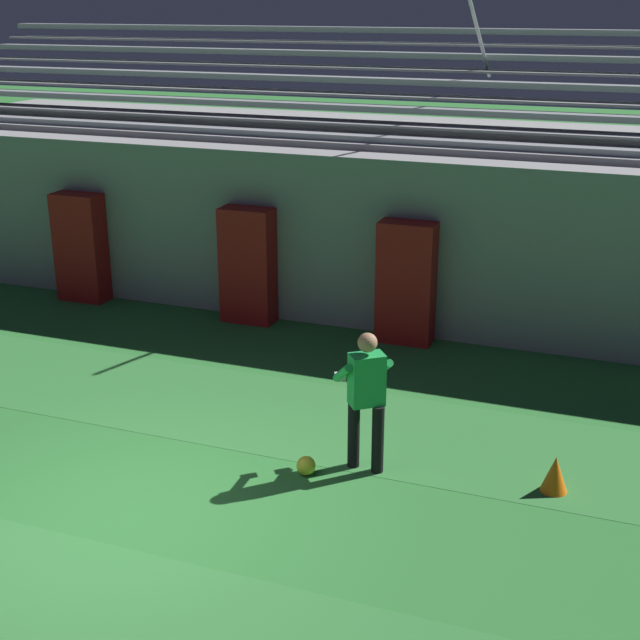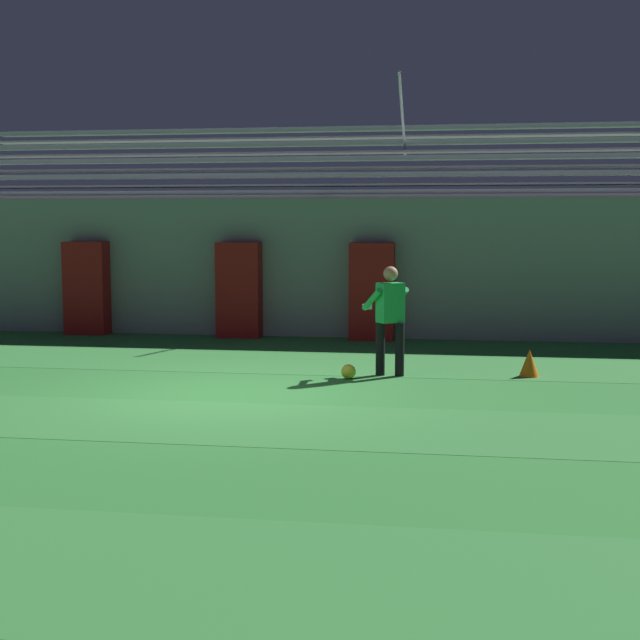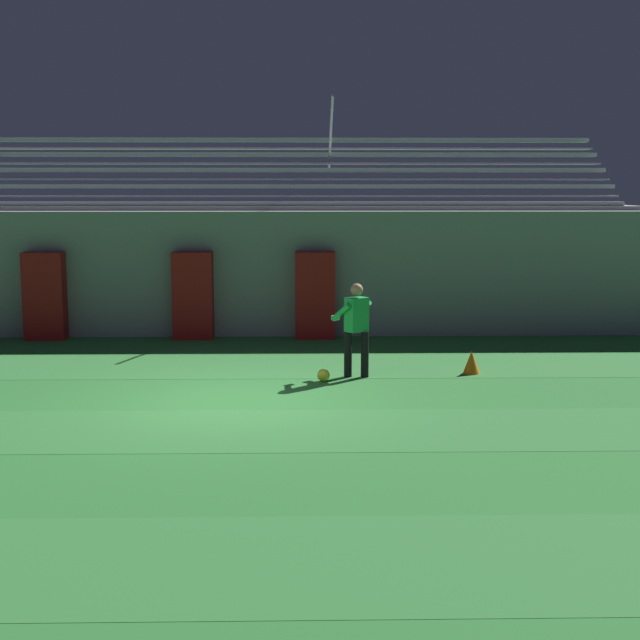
{
  "view_description": "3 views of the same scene",
  "coord_description": "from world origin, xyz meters",
  "px_view_note": "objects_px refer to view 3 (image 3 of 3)",
  "views": [
    {
      "loc": [
        4.71,
        -6.83,
        5.1
      ],
      "look_at": [
        1.41,
        1.99,
        1.7
      ],
      "focal_mm": 50.0,
      "sensor_mm": 36.0,
      "label": 1
    },
    {
      "loc": [
        3.0,
        -11.55,
        2.34
      ],
      "look_at": [
        0.88,
        2.24,
        0.79
      ],
      "focal_mm": 50.0,
      "sensor_mm": 36.0,
      "label": 2
    },
    {
      "loc": [
        1.06,
        -13.59,
        3.33
      ],
      "look_at": [
        1.37,
        1.54,
        1.07
      ],
      "focal_mm": 50.0,
      "sensor_mm": 36.0,
      "label": 3
    }
  ],
  "objects_px": {
    "padding_pillar_far_left": "(45,296)",
    "traffic_cone": "(471,362)",
    "padding_pillar_gate_right": "(315,295)",
    "soccer_ball": "(323,375)",
    "goalkeeper": "(356,324)",
    "padding_pillar_gate_left": "(193,296)"
  },
  "relations": [
    {
      "from": "padding_pillar_far_left",
      "to": "goalkeeper",
      "type": "xyz_separation_m",
      "value": [
        6.61,
        -4.09,
        -0.01
      ]
    },
    {
      "from": "padding_pillar_far_left",
      "to": "goalkeeper",
      "type": "height_order",
      "value": "padding_pillar_far_left"
    },
    {
      "from": "soccer_ball",
      "to": "traffic_cone",
      "type": "bearing_deg",
      "value": 12.89
    },
    {
      "from": "goalkeeper",
      "to": "soccer_ball",
      "type": "relative_size",
      "value": 7.59
    },
    {
      "from": "padding_pillar_gate_right",
      "to": "traffic_cone",
      "type": "relative_size",
      "value": 4.58
    },
    {
      "from": "padding_pillar_gate_right",
      "to": "soccer_ball",
      "type": "relative_size",
      "value": 8.75
    },
    {
      "from": "padding_pillar_gate_right",
      "to": "padding_pillar_far_left",
      "type": "xyz_separation_m",
      "value": [
        -5.95,
        0.0,
        0.0
      ]
    },
    {
      "from": "padding_pillar_gate_left",
      "to": "padding_pillar_far_left",
      "type": "height_order",
      "value": "same"
    },
    {
      "from": "padding_pillar_gate_right",
      "to": "traffic_cone",
      "type": "xyz_separation_m",
      "value": [
        2.76,
        -3.85,
        -0.75
      ]
    },
    {
      "from": "padding_pillar_gate_right",
      "to": "traffic_cone",
      "type": "distance_m",
      "value": 4.79
    },
    {
      "from": "padding_pillar_far_left",
      "to": "goalkeeper",
      "type": "relative_size",
      "value": 1.15
    },
    {
      "from": "soccer_ball",
      "to": "padding_pillar_far_left",
      "type": "bearing_deg",
      "value": 143.49
    },
    {
      "from": "goalkeeper",
      "to": "traffic_cone",
      "type": "relative_size",
      "value": 3.98
    },
    {
      "from": "padding_pillar_far_left",
      "to": "traffic_cone",
      "type": "bearing_deg",
      "value": -23.82
    },
    {
      "from": "padding_pillar_gate_left",
      "to": "goalkeeper",
      "type": "height_order",
      "value": "padding_pillar_gate_left"
    },
    {
      "from": "padding_pillar_gate_left",
      "to": "padding_pillar_gate_right",
      "type": "relative_size",
      "value": 1.0
    },
    {
      "from": "padding_pillar_gate_right",
      "to": "traffic_cone",
      "type": "height_order",
      "value": "padding_pillar_gate_right"
    },
    {
      "from": "padding_pillar_gate_left",
      "to": "padding_pillar_gate_right",
      "type": "height_order",
      "value": "same"
    },
    {
      "from": "padding_pillar_gate_left",
      "to": "padding_pillar_gate_right",
      "type": "distance_m",
      "value": 2.7
    },
    {
      "from": "traffic_cone",
      "to": "soccer_ball",
      "type": "bearing_deg",
      "value": -167.11
    },
    {
      "from": "padding_pillar_gate_left",
      "to": "soccer_ball",
      "type": "xyz_separation_m",
      "value": [
        2.77,
        -4.46,
        -0.85
      ]
    },
    {
      "from": "padding_pillar_gate_right",
      "to": "soccer_ball",
      "type": "bearing_deg",
      "value": -89.0
    }
  ]
}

